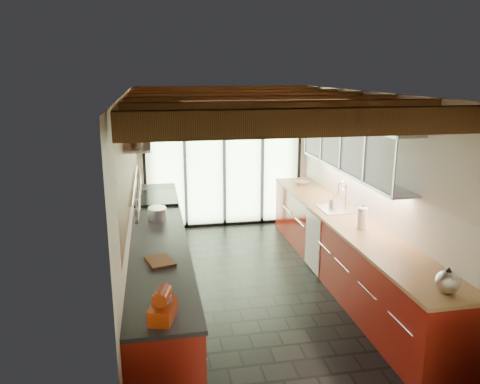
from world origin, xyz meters
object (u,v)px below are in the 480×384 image
at_px(stand_mixer, 163,306).
at_px(kettle, 448,281).
at_px(paper_towel, 362,219).
at_px(bowl, 302,183).
at_px(soap_bottle, 333,202).

height_order(stand_mixer, kettle, stand_mixer).
bearing_deg(paper_towel, bowl, 90.00).
distance_m(kettle, soap_bottle, 2.74).
relative_size(paper_towel, bowl, 1.37).
distance_m(stand_mixer, kettle, 2.54).
bearing_deg(kettle, soap_bottle, 90.00).
xyz_separation_m(stand_mixer, paper_towel, (2.54, 1.76, 0.03)).
xyz_separation_m(kettle, paper_towel, (0.00, 1.77, 0.03)).
relative_size(kettle, bowl, 1.22).
bearing_deg(kettle, paper_towel, 90.00).
distance_m(stand_mixer, soap_bottle, 3.73).
height_order(soap_bottle, bowl, soap_bottle).
distance_m(stand_mixer, bowl, 4.93).
bearing_deg(paper_towel, stand_mixer, -145.24).
relative_size(stand_mixer, bowl, 1.44).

